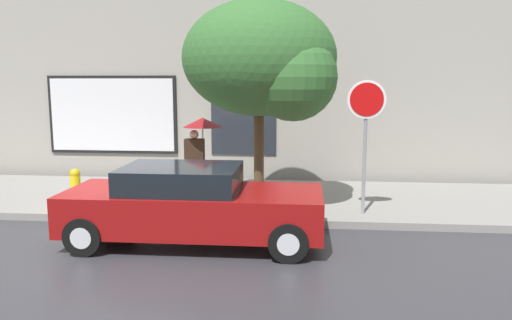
% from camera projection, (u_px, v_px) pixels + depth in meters
% --- Properties ---
extents(ground_plane, '(60.00, 60.00, 0.00)m').
position_uv_depth(ground_plane, '(122.00, 239.00, 9.08)').
color(ground_plane, '#333338').
extents(sidewalk, '(20.00, 4.00, 0.15)m').
position_uv_depth(sidewalk, '(166.00, 197.00, 12.02)').
color(sidewalk, gray).
rests_on(sidewalk, ground).
extents(building_facade, '(20.00, 0.67, 7.00)m').
position_uv_depth(building_facade, '(186.00, 57.00, 13.95)').
color(building_facade, '#9E998E').
rests_on(building_facade, ground).
extents(parked_car, '(4.44, 1.82, 1.37)m').
position_uv_depth(parked_car, '(192.00, 205.00, 8.77)').
color(parked_car, maroon).
rests_on(parked_car, ground).
extents(fire_hydrant, '(0.30, 0.44, 0.81)m').
position_uv_depth(fire_hydrant, '(76.00, 187.00, 10.90)').
color(fire_hydrant, yellow).
rests_on(fire_hydrant, sidewalk).
extents(pedestrian_with_umbrella, '(0.92, 0.92, 1.83)m').
position_uv_depth(pedestrian_with_umbrella, '(200.00, 134.00, 11.77)').
color(pedestrian_with_umbrella, black).
rests_on(pedestrian_with_umbrella, sidewalk).
extents(street_tree, '(3.21, 2.73, 4.35)m').
position_uv_depth(street_tree, '(266.00, 62.00, 10.33)').
color(street_tree, '#4C3823').
rests_on(street_tree, sidewalk).
extents(stop_sign, '(0.76, 0.10, 2.70)m').
position_uv_depth(stop_sign, '(366.00, 120.00, 9.95)').
color(stop_sign, gray).
rests_on(stop_sign, sidewalk).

